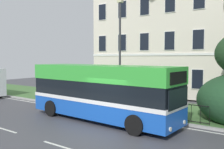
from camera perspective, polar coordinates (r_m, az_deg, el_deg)
name	(u,v)px	position (r m, az deg, el deg)	size (l,w,h in m)	color
ground_plane	(105,130)	(12.52, -1.70, -12.56)	(60.00, 56.00, 0.18)	#444348
georgian_townhouse	(179,31)	(26.96, 15.18, 9.67)	(14.57, 10.73, 12.33)	beige
iron_verge_railing	(109,102)	(16.21, -0.69, -6.46)	(12.62, 0.04, 0.97)	black
single_decker_bus	(101,91)	(13.95, -2.48, -3.93)	(9.27, 2.91, 3.11)	blue
street_lamp_post	(120,46)	(16.15, 1.84, 6.49)	(0.36, 0.24, 7.30)	#333338
litter_bin	(177,109)	(14.45, 14.79, -7.73)	(0.52, 0.52, 1.06)	#4C4742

